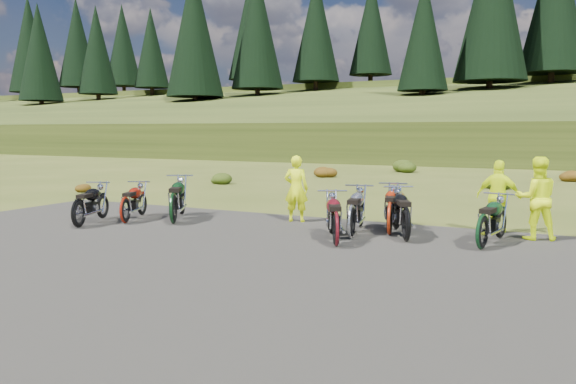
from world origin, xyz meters
The scene contains 37 objects.
ground centered at (0.00, 0.00, 0.00)m, with size 300.00×300.00×0.00m, color #3B4918.
gravel_pad centered at (0.00, -2.00, 0.00)m, with size 20.00×12.00×0.04m, color black.
hill_slope centered at (0.00, 50.00, 0.00)m, with size 300.00×46.00×3.00m, color #283511, non-canonical shape.
hill_plateau centered at (0.00, 110.00, 0.00)m, with size 300.00×90.00×9.17m, color #283511.
conifer_5 centered at (-105.00, 78.00, 18.16)m, with size 6.16×6.16×16.00m.
conifer_8 centered at (-87.00, 65.00, 18.57)m, with size 7.92×7.92×20.00m.
conifer_9 centered at (-81.00, 71.00, 19.26)m, with size 7.48×7.48×19.00m.
conifer_10 centered at (-75.00, 77.00, 19.16)m, with size 7.04×7.04×18.00m.
conifer_11 centered at (-69.00, 52.00, 14.47)m, with size 6.60×6.60×17.00m.
conifer_12 centered at (-63.00, 58.00, 15.17)m, with size 6.16×6.16×16.00m.
conifer_13 centered at (-57.00, 64.00, 15.86)m, with size 5.72×5.72×15.00m.
conifer_14 centered at (-51.00, 70.00, 16.55)m, with size 5.28×5.28×14.00m.
conifer_15 centered at (-45.00, 76.00, 20.16)m, with size 7.92×7.92×20.00m.
conifer_16 centered at (-39.00, 51.00, 15.28)m, with size 7.48×7.48×19.00m.
conifer_17 centered at (-33.00, 57.00, 15.97)m, with size 7.04×7.04×18.00m.
conifer_18 centered at (-27.00, 63.00, 16.66)m, with size 6.60×6.60×17.00m.
conifer_19 centered at (-21.00, 69.00, 17.36)m, with size 6.16×6.16×16.00m.
conifer_20 centered at (-15.00, 75.00, 17.65)m, with size 5.72×5.72×15.00m.
conifer_21 centered at (-9.00, 50.00, 12.56)m, with size 5.28×5.28×14.00m.
shrub_0 centered at (-12.00, 6.00, 0.23)m, with size 0.77×0.77×0.45m, color #5F2C0B.
shrub_1 centered at (-9.10, 11.30, 0.31)m, with size 1.03×1.03×0.61m, color #20380E.
shrub_2 centered at (-6.20, 16.60, 0.38)m, with size 1.30×1.30×0.77m, color #5F2C0B.
shrub_3 centered at (-3.30, 21.90, 0.46)m, with size 1.56×1.56×0.92m, color #20380E.
shrub_4 centered at (-0.40, 9.20, 0.23)m, with size 0.77×0.77×0.45m, color #5F2C0B.
shrub_5 centered at (2.50, 14.50, 0.31)m, with size 1.03×1.03×0.61m, color #20380E.
shrub_6 centered at (5.40, 19.80, 0.38)m, with size 1.30×1.30×0.77m, color #5F2C0B.
motorcycle_0 centered at (-5.75, -0.19, 0.00)m, with size 2.04×0.68×1.07m, color black, non-canonical shape.
motorcycle_1 centered at (-5.17, 0.83, 0.00)m, with size 1.96×0.65×1.03m, color maroon, non-canonical shape.
motorcycle_2 centered at (-3.99, 1.30, 0.00)m, with size 2.30×0.77×1.20m, color black, non-canonical shape.
motorcycle_3 centered at (0.80, 1.54, 0.00)m, with size 2.14×0.71×1.12m, color #B9BABE, non-canonical shape.
motorcycle_4 centered at (0.84, 0.53, 0.00)m, with size 2.08×0.69×1.09m, color #4F0D13, non-canonical shape.
motorcycle_5 centered at (2.02, 1.70, 0.00)m, with size 2.16×0.72×1.13m, color black, non-canonical shape.
motorcycle_6 centered at (1.47, 2.30, 0.00)m, with size 2.17×0.72×1.14m, color #98230B, non-canonical shape.
motorcycle_7 centered at (3.61, 1.59, 0.00)m, with size 2.06×0.69×1.08m, color black, non-canonical shape.
person_middle centered at (-1.29, 3.05, 0.88)m, with size 0.64×0.42×1.76m, color #D7EE0C.
person_right_a centered at (4.52, 3.22, 0.92)m, with size 0.90×0.70×1.84m, color #D7EE0C.
person_right_b centered at (3.68, 3.78, 0.86)m, with size 1.01×0.42×1.72m, color #D7EE0C.
Camera 1 is at (5.08, -10.24, 2.46)m, focal length 35.00 mm.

